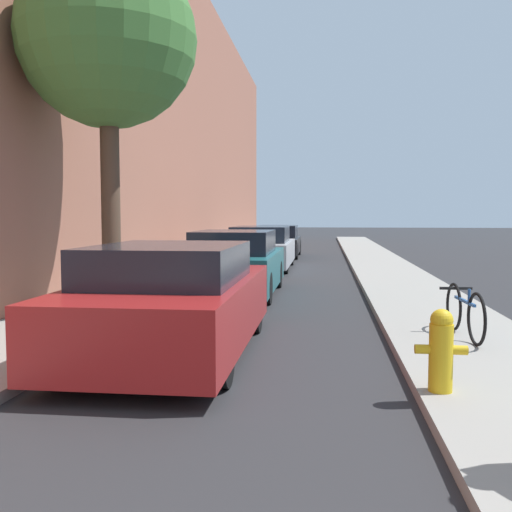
% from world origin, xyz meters
% --- Properties ---
extents(ground_plane, '(120.00, 120.00, 0.00)m').
position_xyz_m(ground_plane, '(0.00, 16.00, 0.00)').
color(ground_plane, '#28282B').
extents(sidewalk_left, '(2.00, 52.00, 0.12)m').
position_xyz_m(sidewalk_left, '(-2.90, 16.00, 0.06)').
color(sidewalk_left, gray).
rests_on(sidewalk_left, ground).
extents(sidewalk_right, '(2.00, 52.00, 0.12)m').
position_xyz_m(sidewalk_right, '(2.90, 16.00, 0.06)').
color(sidewalk_right, gray).
rests_on(sidewalk_right, ground).
extents(building_facade_left, '(0.70, 52.00, 10.87)m').
position_xyz_m(building_facade_left, '(-4.25, 16.00, 5.43)').
color(building_facade_left, '#9E604C').
rests_on(building_facade_left, ground).
extents(parked_car_red, '(1.91, 4.36, 1.37)m').
position_xyz_m(parked_car_red, '(-0.84, 7.39, 0.66)').
color(parked_car_red, black).
rests_on(parked_car_red, ground).
extents(parked_car_teal, '(1.79, 4.20, 1.39)m').
position_xyz_m(parked_car_teal, '(-0.87, 12.66, 0.66)').
color(parked_car_teal, black).
rests_on(parked_car_teal, ground).
extents(parked_car_silver, '(1.89, 4.59, 1.36)m').
position_xyz_m(parked_car_silver, '(-0.96, 18.57, 0.65)').
color(parked_car_silver, black).
rests_on(parked_car_silver, ground).
extents(parked_car_black, '(1.74, 4.14, 1.29)m').
position_xyz_m(parked_car_black, '(-0.85, 23.74, 0.62)').
color(parked_car_black, black).
rests_on(parked_car_black, ground).
extents(street_tree_near, '(2.93, 2.93, 5.97)m').
position_xyz_m(street_tree_near, '(-2.52, 9.75, 4.59)').
color(street_tree_near, '#4C3A2B').
rests_on(street_tree_near, sidewalk_left).
extents(fire_hydrant, '(0.47, 0.22, 0.76)m').
position_xyz_m(fire_hydrant, '(2.10, 5.82, 0.51)').
color(fire_hydrant, gold).
rests_on(fire_hydrant, sidewalk_right).
extents(bicycle, '(0.44, 1.63, 0.67)m').
position_xyz_m(bicycle, '(2.87, 8.23, 0.46)').
color(bicycle, black).
rests_on(bicycle, sidewalk_right).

